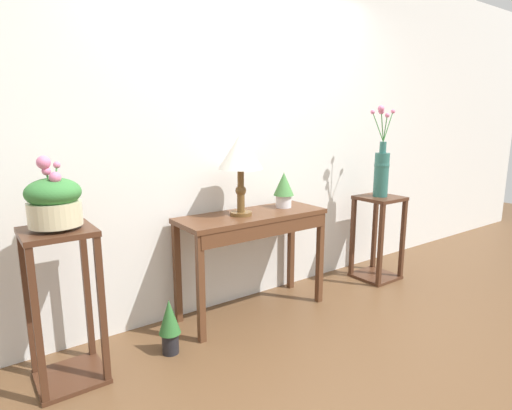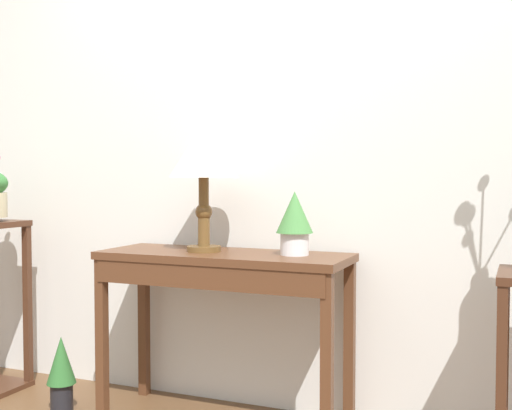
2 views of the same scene
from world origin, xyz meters
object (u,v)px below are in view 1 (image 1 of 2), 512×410
(console_table, at_px, (254,229))
(pedestal_stand_right, at_px, (377,238))
(planter_bowl_wide_left, at_px, (54,201))
(flower_vase_tall_right, at_px, (381,168))
(pedestal_stand_left, at_px, (65,307))
(potted_plant_on_console, at_px, (284,188))
(potted_plant_floor, at_px, (170,324))
(table_lamp, at_px, (241,155))

(console_table, height_order, pedestal_stand_right, same)
(planter_bowl_wide_left, relative_size, flower_vase_tall_right, 0.49)
(pedestal_stand_left, relative_size, flower_vase_tall_right, 1.11)
(potted_plant_on_console, height_order, pedestal_stand_left, potted_plant_on_console)
(planter_bowl_wide_left, bearing_deg, potted_plant_floor, -7.82)
(table_lamp, xyz_separation_m, potted_plant_floor, (-0.66, -0.18, -1.01))
(table_lamp, height_order, potted_plant_on_console, table_lamp)
(potted_plant_floor, bearing_deg, table_lamp, 15.48)
(potted_plant_on_console, relative_size, planter_bowl_wide_left, 0.71)
(console_table, xyz_separation_m, potted_plant_floor, (-0.76, -0.16, -0.46))
(potted_plant_floor, bearing_deg, pedestal_stand_left, 172.11)
(console_table, distance_m, pedestal_stand_left, 1.36)
(table_lamp, relative_size, pedestal_stand_left, 0.66)
(table_lamp, relative_size, potted_plant_floor, 1.61)
(table_lamp, bearing_deg, pedestal_stand_left, -175.18)
(console_table, xyz_separation_m, planter_bowl_wide_left, (-1.34, -0.08, 0.38))
(pedestal_stand_left, relative_size, potted_plant_floor, 2.44)
(pedestal_stand_right, xyz_separation_m, flower_vase_tall_right, (-0.00, 0.00, 0.64))
(console_table, height_order, flower_vase_tall_right, flower_vase_tall_right)
(table_lamp, relative_size, planter_bowl_wide_left, 1.50)
(pedestal_stand_right, bearing_deg, potted_plant_floor, -177.88)
(console_table, distance_m, flower_vase_tall_right, 1.39)
(pedestal_stand_right, relative_size, flower_vase_tall_right, 0.97)
(console_table, xyz_separation_m, flower_vase_tall_right, (1.34, -0.08, 0.37))
(pedestal_stand_left, distance_m, flower_vase_tall_right, 2.74)
(potted_plant_on_console, distance_m, potted_plant_floor, 1.33)
(potted_plant_on_console, bearing_deg, console_table, -170.28)
(console_table, relative_size, pedestal_stand_right, 1.46)
(planter_bowl_wide_left, distance_m, potted_plant_floor, 1.02)
(table_lamp, height_order, pedestal_stand_right, table_lamp)
(pedestal_stand_left, distance_m, pedestal_stand_right, 2.68)
(flower_vase_tall_right, bearing_deg, potted_plant_floor, -177.87)
(potted_plant_on_console, bearing_deg, pedestal_stand_right, -7.80)
(table_lamp, distance_m, planter_bowl_wide_left, 1.26)
(console_table, bearing_deg, flower_vase_tall_right, -3.53)
(potted_plant_on_console, relative_size, flower_vase_tall_right, 0.35)
(potted_plant_on_console, height_order, potted_plant_floor, potted_plant_on_console)
(potted_plant_on_console, height_order, planter_bowl_wide_left, planter_bowl_wide_left)
(pedestal_stand_right, bearing_deg, potted_plant_on_console, 172.20)
(potted_plant_on_console, bearing_deg, planter_bowl_wide_left, -175.28)
(potted_plant_on_console, relative_size, potted_plant_floor, 0.76)
(console_table, height_order, planter_bowl_wide_left, planter_bowl_wide_left)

